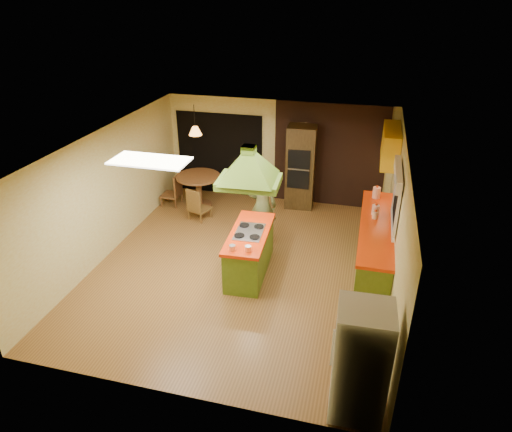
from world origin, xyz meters
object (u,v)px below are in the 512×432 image
(kitchen_island, at_px, (250,252))
(refrigerator, at_px, (360,362))
(man, at_px, (262,206))
(canister_large, at_px, (376,193))
(dining_table, at_px, (199,185))
(wall_oven, at_px, (301,167))

(kitchen_island, xyz_separation_m, refrigerator, (2.13, -2.72, 0.37))
(kitchen_island, distance_m, man, 1.26)
(refrigerator, bearing_deg, canister_large, 86.82)
(man, relative_size, dining_table, 1.54)
(kitchen_island, xyz_separation_m, man, (-0.05, 1.20, 0.39))
(kitchen_island, distance_m, canister_large, 3.02)
(dining_table, bearing_deg, kitchen_island, -52.03)
(man, height_order, canister_large, man)
(wall_oven, relative_size, dining_table, 1.89)
(man, xyz_separation_m, refrigerator, (2.18, -3.92, -0.01))
(refrigerator, xyz_separation_m, wall_oven, (-1.71, 5.84, 0.20))
(refrigerator, bearing_deg, wall_oven, 104.04)
(man, relative_size, wall_oven, 0.81)
(canister_large, bearing_deg, kitchen_island, -138.31)
(kitchen_island, height_order, dining_table, kitchen_island)
(kitchen_island, bearing_deg, canister_large, 38.84)
(kitchen_island, distance_m, dining_table, 3.17)
(canister_large, bearing_deg, refrigerator, -90.93)
(wall_oven, bearing_deg, canister_large, -36.46)
(refrigerator, xyz_separation_m, canister_large, (0.08, 4.68, 0.23))
(man, xyz_separation_m, dining_table, (-1.90, 1.30, -0.26))
(refrigerator, bearing_deg, kitchen_island, 125.85)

